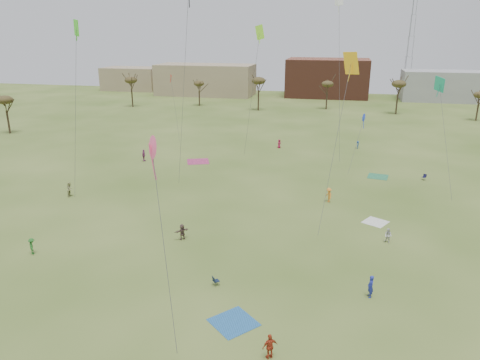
% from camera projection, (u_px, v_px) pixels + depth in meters
% --- Properties ---
extents(ground, '(260.00, 260.00, 0.00)m').
position_uv_depth(ground, '(209.00, 284.00, 38.64)').
color(ground, '#3A581B').
rests_on(ground, ground).
extents(flyer_near_center, '(1.13, 1.20, 1.63)m').
position_uv_depth(flyer_near_center, '(32.00, 246.00, 43.58)').
color(flyer_near_center, '#236722').
rests_on(flyer_near_center, ground).
extents(flyer_near_right, '(0.62, 0.79, 1.91)m').
position_uv_depth(flyer_near_right, '(371.00, 287.00, 36.44)').
color(flyer_near_right, '#212C9B').
rests_on(flyer_near_right, ground).
extents(spectator_fore_a, '(1.14, 0.99, 1.84)m').
position_uv_depth(spectator_fore_a, '(270.00, 346.00, 29.58)').
color(spectator_fore_a, '#B4391E').
rests_on(spectator_fore_a, ground).
extents(spectator_fore_b, '(0.83, 1.01, 1.90)m').
position_uv_depth(spectator_fore_b, '(70.00, 189.00, 58.78)').
color(spectator_fore_b, '#9A9A62').
rests_on(spectator_fore_b, ground).
extents(spectator_fore_c, '(1.44, 1.51, 1.71)m').
position_uv_depth(spectator_fore_c, '(182.00, 232.00, 46.58)').
color(spectator_fore_c, brown).
rests_on(spectator_fore_c, ground).
extents(flyer_mid_b, '(1.18, 1.39, 1.86)m').
position_uv_depth(flyer_mid_b, '(329.00, 195.00, 56.81)').
color(flyer_mid_b, orange).
rests_on(flyer_mid_b, ground).
extents(spectator_mid_d, '(0.54, 1.18, 1.97)m').
position_uv_depth(spectator_mid_d, '(144.00, 155.00, 74.61)').
color(spectator_mid_d, '#9C4181').
rests_on(spectator_mid_d, ground).
extents(spectator_mid_e, '(0.96, 0.91, 1.56)m').
position_uv_depth(spectator_mid_e, '(388.00, 236.00, 45.87)').
color(spectator_mid_e, silver).
rests_on(spectator_mid_e, ground).
extents(flyer_far_b, '(0.88, 0.94, 1.62)m').
position_uv_depth(flyer_far_b, '(279.00, 144.00, 83.02)').
color(flyer_far_b, '#A01B41').
rests_on(flyer_far_b, ground).
extents(flyer_far_c, '(0.82, 1.03, 1.40)m').
position_uv_depth(flyer_far_c, '(358.00, 145.00, 82.72)').
color(flyer_far_c, navy).
rests_on(flyer_far_c, ground).
extents(blanket_blue, '(4.22, 4.22, 0.03)m').
position_uv_depth(blanket_blue, '(234.00, 322.00, 33.50)').
color(blanket_blue, '#2664A5').
rests_on(blanket_blue, ground).
extents(blanket_cream, '(3.28, 3.28, 0.03)m').
position_uv_depth(blanket_cream, '(375.00, 222.00, 51.02)').
color(blanket_cream, white).
rests_on(blanket_cream, ground).
extents(blanket_plum, '(4.58, 4.58, 0.03)m').
position_uv_depth(blanket_plum, '(198.00, 162.00, 74.64)').
color(blanket_plum, '#AC3566').
rests_on(blanket_plum, ground).
extents(blanket_olive, '(3.30, 3.30, 0.03)m').
position_uv_depth(blanket_olive, '(378.00, 177.00, 66.93)').
color(blanket_olive, '#2D7D51').
rests_on(blanket_olive, ground).
extents(camp_chair_center, '(0.74, 0.73, 0.87)m').
position_uv_depth(camp_chair_center, '(216.00, 282.00, 38.34)').
color(camp_chair_center, '#121E34').
rests_on(camp_chair_center, ground).
extents(camp_chair_right, '(0.73, 0.74, 0.87)m').
position_uv_depth(camp_chair_right, '(424.00, 178.00, 65.39)').
color(camp_chair_right, '#151439').
rests_on(camp_chair_right, ground).
extents(kites_aloft, '(68.91, 57.10, 25.38)m').
position_uv_depth(kites_aloft, '(252.00, 27.00, 55.76)').
color(kites_aloft, red).
rests_on(kites_aloft, ground).
extents(tree_line, '(117.44, 49.32, 8.91)m').
position_uv_depth(tree_line, '(289.00, 89.00, 110.24)').
color(tree_line, '#3A2B1E').
rests_on(tree_line, ground).
extents(building_tan, '(32.00, 14.00, 10.00)m').
position_uv_depth(building_tan, '(206.00, 80.00, 150.80)').
color(building_tan, '#937F60').
rests_on(building_tan, ground).
extents(building_brick, '(26.00, 16.00, 12.00)m').
position_uv_depth(building_brick, '(327.00, 78.00, 146.79)').
color(building_brick, brown).
rests_on(building_brick, ground).
extents(building_grey, '(24.00, 12.00, 9.00)m').
position_uv_depth(building_grey, '(443.00, 86.00, 138.12)').
color(building_grey, gray).
rests_on(building_grey, ground).
extents(building_tan_west, '(20.00, 12.00, 8.00)m').
position_uv_depth(building_tan_west, '(132.00, 79.00, 163.84)').
color(building_tan_west, '#937F60').
rests_on(building_tan_west, ground).
extents(radio_tower, '(1.51, 1.72, 41.00)m').
position_uv_depth(radio_tower, '(411.00, 35.00, 142.04)').
color(radio_tower, '#9EA3A8').
rests_on(radio_tower, ground).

